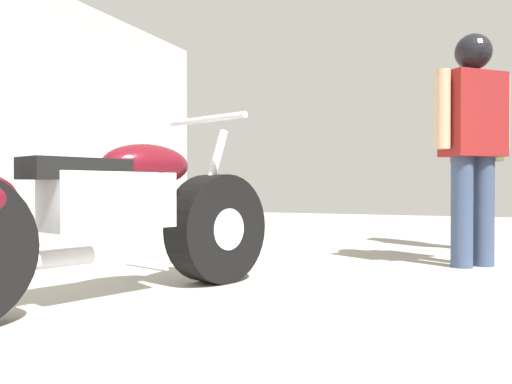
% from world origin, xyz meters
% --- Properties ---
extents(ground_plane, '(15.41, 15.41, 0.00)m').
position_xyz_m(ground_plane, '(0.00, 3.14, 0.00)').
color(ground_plane, '#A8A399').
extents(motorcycle_maroon_cruiser, '(0.98, 2.11, 1.01)m').
position_xyz_m(motorcycle_maroon_cruiser, '(-0.90, 1.88, 0.42)').
color(motorcycle_maroon_cruiser, black).
rests_on(motorcycle_maroon_cruiser, ground_plane).
extents(mechanic_in_blue, '(0.49, 0.61, 1.69)m').
position_xyz_m(mechanic_in_blue, '(0.82, 5.06, 0.95)').
color(mechanic_in_blue, '#2D3851').
rests_on(mechanic_in_blue, ground_plane).
extents(mechanic_with_helmet, '(0.55, 0.54, 1.70)m').
position_xyz_m(mechanic_with_helmet, '(0.81, 3.93, 1.02)').
color(mechanic_with_helmet, '#384766').
rests_on(mechanic_with_helmet, ground_plane).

